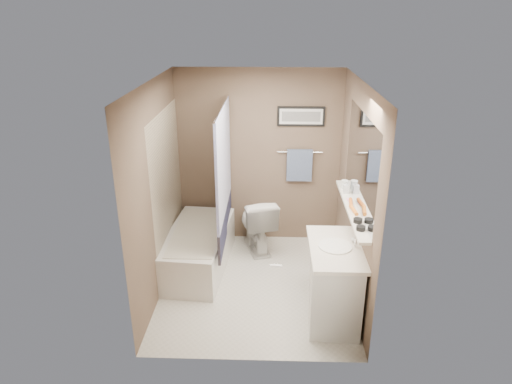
{
  "coord_description": "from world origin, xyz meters",
  "views": [
    {
      "loc": [
        0.16,
        -4.64,
        3.11
      ],
      "look_at": [
        0.0,
        0.15,
        1.15
      ],
      "focal_mm": 32.0,
      "sensor_mm": 36.0,
      "label": 1
    }
  ],
  "objects_px": {
    "candle_bowl_near": "(361,228)",
    "hair_brush_front": "(354,210)",
    "toilet": "(257,223)",
    "hair_brush_back": "(351,203)",
    "soap_bottle": "(346,187)",
    "vanity": "(334,284)",
    "candle_bowl_far": "(358,220)",
    "glass_jar": "(345,184)",
    "bathtub": "(198,249)"
  },
  "relations": [
    {
      "from": "toilet",
      "to": "hair_brush_back",
      "type": "distance_m",
      "value": 1.64
    },
    {
      "from": "toilet",
      "to": "glass_jar",
      "type": "bearing_deg",
      "value": 137.46
    },
    {
      "from": "hair_brush_front",
      "to": "soap_bottle",
      "type": "height_order",
      "value": "soap_bottle"
    },
    {
      "from": "vanity",
      "to": "soap_bottle",
      "type": "xyz_separation_m",
      "value": [
        0.19,
        0.78,
        0.79
      ]
    },
    {
      "from": "glass_jar",
      "to": "soap_bottle",
      "type": "distance_m",
      "value": 0.14
    },
    {
      "from": "bathtub",
      "to": "candle_bowl_near",
      "type": "xyz_separation_m",
      "value": [
        1.79,
        -1.11,
        0.89
      ]
    },
    {
      "from": "bathtub",
      "to": "soap_bottle",
      "type": "bearing_deg",
      "value": -0.36
    },
    {
      "from": "toilet",
      "to": "vanity",
      "type": "relative_size",
      "value": 0.86
    },
    {
      "from": "bathtub",
      "to": "candle_bowl_near",
      "type": "height_order",
      "value": "candle_bowl_near"
    },
    {
      "from": "candle_bowl_far",
      "to": "hair_brush_back",
      "type": "distance_m",
      "value": 0.43
    },
    {
      "from": "vanity",
      "to": "soap_bottle",
      "type": "height_order",
      "value": "soap_bottle"
    },
    {
      "from": "candle_bowl_far",
      "to": "vanity",
      "type": "bearing_deg",
      "value": -176.91
    },
    {
      "from": "candle_bowl_far",
      "to": "hair_brush_back",
      "type": "relative_size",
      "value": 0.41
    },
    {
      "from": "vanity",
      "to": "candle_bowl_far",
      "type": "bearing_deg",
      "value": 6.99
    },
    {
      "from": "toilet",
      "to": "candle_bowl_near",
      "type": "height_order",
      "value": "candle_bowl_near"
    },
    {
      "from": "bathtub",
      "to": "vanity",
      "type": "distance_m",
      "value": 1.87
    },
    {
      "from": "vanity",
      "to": "hair_brush_back",
      "type": "relative_size",
      "value": 4.09
    },
    {
      "from": "toilet",
      "to": "hair_brush_back",
      "type": "xyz_separation_m",
      "value": [
        1.05,
        -1.01,
        0.75
      ]
    },
    {
      "from": "candle_bowl_near",
      "to": "bathtub",
      "type": "bearing_deg",
      "value": 148.22
    },
    {
      "from": "hair_brush_back",
      "to": "glass_jar",
      "type": "xyz_separation_m",
      "value": [
        0.0,
        0.48,
        0.03
      ]
    },
    {
      "from": "vanity",
      "to": "hair_brush_back",
      "type": "distance_m",
      "value": 0.88
    },
    {
      "from": "candle_bowl_near",
      "to": "hair_brush_front",
      "type": "distance_m",
      "value": 0.42
    },
    {
      "from": "toilet",
      "to": "soap_bottle",
      "type": "relative_size",
      "value": 5.27
    },
    {
      "from": "candle_bowl_near",
      "to": "candle_bowl_far",
      "type": "bearing_deg",
      "value": 90.0
    },
    {
      "from": "toilet",
      "to": "vanity",
      "type": "xyz_separation_m",
      "value": [
        0.87,
        -1.45,
        0.01
      ]
    },
    {
      "from": "soap_bottle",
      "to": "bathtub",
      "type": "bearing_deg",
      "value": 174.71
    },
    {
      "from": "candle_bowl_far",
      "to": "soap_bottle",
      "type": "bearing_deg",
      "value": 90.0
    },
    {
      "from": "candle_bowl_near",
      "to": "soap_bottle",
      "type": "bearing_deg",
      "value": 90.0
    },
    {
      "from": "candle_bowl_far",
      "to": "hair_brush_front",
      "type": "relative_size",
      "value": 0.41
    },
    {
      "from": "hair_brush_back",
      "to": "vanity",
      "type": "bearing_deg",
      "value": -112.64
    },
    {
      "from": "hair_brush_front",
      "to": "glass_jar",
      "type": "distance_m",
      "value": 0.66
    },
    {
      "from": "hair_brush_front",
      "to": "soap_bottle",
      "type": "xyz_separation_m",
      "value": [
        0.0,
        0.52,
        0.05
      ]
    },
    {
      "from": "bathtub",
      "to": "candle_bowl_far",
      "type": "height_order",
      "value": "candle_bowl_far"
    },
    {
      "from": "toilet",
      "to": "hair_brush_back",
      "type": "relative_size",
      "value": 3.5
    },
    {
      "from": "soap_bottle",
      "to": "hair_brush_back",
      "type": "bearing_deg",
      "value": -90.0
    },
    {
      "from": "vanity",
      "to": "hair_brush_back",
      "type": "height_order",
      "value": "hair_brush_back"
    },
    {
      "from": "toilet",
      "to": "candle_bowl_far",
      "type": "xyz_separation_m",
      "value": [
        1.05,
        -1.44,
        0.75
      ]
    },
    {
      "from": "hair_brush_back",
      "to": "candle_bowl_near",
      "type": "bearing_deg",
      "value": -90.0
    },
    {
      "from": "candle_bowl_far",
      "to": "soap_bottle",
      "type": "relative_size",
      "value": 0.62
    },
    {
      "from": "bathtub",
      "to": "vanity",
      "type": "relative_size",
      "value": 1.67
    },
    {
      "from": "bathtub",
      "to": "candle_bowl_far",
      "type": "distance_m",
      "value": 2.2
    },
    {
      "from": "vanity",
      "to": "hair_brush_front",
      "type": "distance_m",
      "value": 0.8
    },
    {
      "from": "bathtub",
      "to": "soap_bottle",
      "type": "relative_size",
      "value": 10.26
    },
    {
      "from": "bathtub",
      "to": "vanity",
      "type": "bearing_deg",
      "value": -25.72
    },
    {
      "from": "candle_bowl_near",
      "to": "hair_brush_back",
      "type": "height_order",
      "value": "hair_brush_back"
    },
    {
      "from": "hair_brush_front",
      "to": "glass_jar",
      "type": "bearing_deg",
      "value": 90.0
    },
    {
      "from": "glass_jar",
      "to": "toilet",
      "type": "bearing_deg",
      "value": 153.23
    },
    {
      "from": "candle_bowl_near",
      "to": "candle_bowl_far",
      "type": "distance_m",
      "value": 0.17
    },
    {
      "from": "candle_bowl_near",
      "to": "hair_brush_back",
      "type": "bearing_deg",
      "value": 90.0
    },
    {
      "from": "hair_brush_back",
      "to": "soap_bottle",
      "type": "xyz_separation_m",
      "value": [
        0.0,
        0.34,
        0.05
      ]
    }
  ]
}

